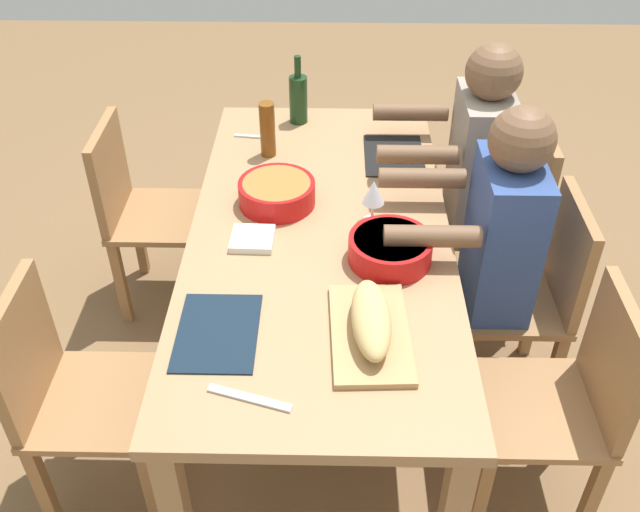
{
  "coord_description": "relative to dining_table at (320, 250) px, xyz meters",
  "views": [
    {
      "loc": [
        -1.95,
        -0.04,
        2.16
      ],
      "look_at": [
        0.0,
        0.0,
        0.63
      ],
      "focal_mm": 40.01,
      "sensor_mm": 36.0,
      "label": 1
    }
  ],
  "objects": [
    {
      "name": "ground_plane",
      "position": [
        0.0,
        0.0,
        -0.66
      ],
      "size": [
        8.0,
        8.0,
        0.0
      ],
      "primitive_type": "plane",
      "color": "brown"
    },
    {
      "name": "dining_table",
      "position": [
        0.0,
        0.0,
        0.0
      ],
      "size": [
        1.82,
        0.88,
        0.74
      ],
      "color": "#A87F56",
      "rests_on": "ground_plane"
    },
    {
      "name": "chair_near_center",
      "position": [
        0.0,
        -0.76,
        -0.17
      ],
      "size": [
        0.4,
        0.4,
        0.85
      ],
      "color": "#9E7044",
      "rests_on": "ground_plane"
    },
    {
      "name": "diner_near_center",
      "position": [
        0.0,
        -0.58,
        0.04
      ],
      "size": [
        0.41,
        0.53,
        1.2
      ],
      "color": "#2D2D38",
      "rests_on": "ground_plane"
    },
    {
      "name": "chair_near_left",
      "position": [
        -0.5,
        -0.76,
        -0.17
      ],
      "size": [
        0.4,
        0.4,
        0.85
      ],
      "color": "#9E7044",
      "rests_on": "ground_plane"
    },
    {
      "name": "chair_far_right",
      "position": [
        0.5,
        0.76,
        -0.17
      ],
      "size": [
        0.4,
        0.4,
        0.85
      ],
      "color": "#9E7044",
      "rests_on": "ground_plane"
    },
    {
      "name": "chair_near_right",
      "position": [
        0.5,
        -0.76,
        -0.17
      ],
      "size": [
        0.4,
        0.4,
        0.85
      ],
      "color": "#9E7044",
      "rests_on": "ground_plane"
    },
    {
      "name": "diner_near_right",
      "position": [
        0.5,
        -0.58,
        0.04
      ],
      "size": [
        0.41,
        0.53,
        1.2
      ],
      "color": "#2D2D38",
      "rests_on": "ground_plane"
    },
    {
      "name": "chair_far_left",
      "position": [
        -0.5,
        0.76,
        -0.17
      ],
      "size": [
        0.4,
        0.4,
        0.85
      ],
      "color": "#9E7044",
      "rests_on": "ground_plane"
    },
    {
      "name": "serving_bowl_fruit",
      "position": [
        0.16,
        0.16,
        0.13
      ],
      "size": [
        0.27,
        0.27,
        0.09
      ],
      "color": "red",
      "rests_on": "dining_table"
    },
    {
      "name": "serving_bowl_greens",
      "position": [
        -0.16,
        -0.23,
        0.13
      ],
      "size": [
        0.27,
        0.27,
        0.09
      ],
      "color": "red",
      "rests_on": "dining_table"
    },
    {
      "name": "cutting_board",
      "position": [
        -0.5,
        -0.15,
        0.09
      ],
      "size": [
        0.41,
        0.24,
        0.02
      ],
      "primitive_type": "cube",
      "rotation": [
        0.0,
        0.0,
        0.04
      ],
      "color": "tan",
      "rests_on": "dining_table"
    },
    {
      "name": "bread_loaf",
      "position": [
        -0.5,
        -0.15,
        0.15
      ],
      "size": [
        0.32,
        0.12,
        0.09
      ],
      "primitive_type": "ellipsoid",
      "rotation": [
        0.0,
        0.0,
        0.04
      ],
      "color": "tan",
      "rests_on": "cutting_board"
    },
    {
      "name": "wine_bottle",
      "position": [
        0.79,
        0.11,
        0.19
      ],
      "size": [
        0.08,
        0.08,
        0.29
      ],
      "color": "#193819",
      "rests_on": "dining_table"
    },
    {
      "name": "beer_bottle",
      "position": [
        0.51,
        0.21,
        0.19
      ],
      "size": [
        0.06,
        0.06,
        0.22
      ],
      "primitive_type": "cylinder",
      "color": "brown",
      "rests_on": "dining_table"
    },
    {
      "name": "wine_glass",
      "position": [
        0.05,
        -0.18,
        0.2
      ],
      "size": [
        0.08,
        0.08,
        0.17
      ],
      "color": "silver",
      "rests_on": "dining_table"
    },
    {
      "name": "fork_far_right",
      "position": [
        0.64,
        0.28,
        0.09
      ],
      "size": [
        0.04,
        0.17,
        0.01
      ],
      "primitive_type": "cube",
      "rotation": [
        0.0,
        0.0,
        -0.13
      ],
      "color": "silver",
      "rests_on": "dining_table"
    },
    {
      "name": "placemat_near_right",
      "position": [
        0.5,
        -0.28,
        0.09
      ],
      "size": [
        0.32,
        0.23,
        0.01
      ],
      "primitive_type": "cube",
      "color": "black",
      "rests_on": "dining_table"
    },
    {
      "name": "placemat_far_left",
      "position": [
        -0.5,
        0.28,
        0.09
      ],
      "size": [
        0.32,
        0.23,
        0.01
      ],
      "primitive_type": "cube",
      "color": "#142333",
      "rests_on": "dining_table"
    },
    {
      "name": "carving_knife",
      "position": [
        -0.74,
        0.17,
        0.09
      ],
      "size": [
        0.09,
        0.23,
        0.01
      ],
      "primitive_type": "cube",
      "rotation": [
        0.0,
        0.0,
        1.27
      ],
      "color": "silver",
      "rests_on": "dining_table"
    },
    {
      "name": "napkin_stack",
      "position": [
        -0.07,
        0.22,
        0.1
      ],
      "size": [
        0.14,
        0.14,
        0.02
      ],
      "primitive_type": "cube",
      "rotation": [
        0.0,
        0.0,
        -0.03
      ],
      "color": "white",
      "rests_on": "dining_table"
    }
  ]
}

